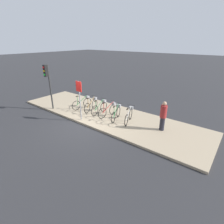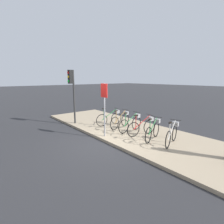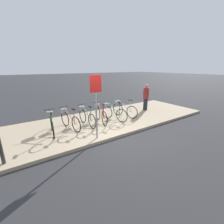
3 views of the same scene
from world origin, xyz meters
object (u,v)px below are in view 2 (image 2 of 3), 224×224
at_px(parked_bicycle_0, 111,117).
at_px(traffic_light, 72,85).
at_px(parked_bicycle_5, 172,133).
at_px(parked_bicycle_3, 143,126).
at_px(parked_bicycle_4, 153,129).
at_px(parked_bicycle_1, 121,120).
at_px(sign_post, 104,101).
at_px(parked_bicycle_2, 132,123).

xyz_separation_m(parked_bicycle_0, traffic_light, (-1.65, -1.48, 1.76)).
bearing_deg(parked_bicycle_0, parked_bicycle_5, 1.79).
xyz_separation_m(parked_bicycle_3, parked_bicycle_4, (0.67, -0.11, 0.00)).
relative_size(parked_bicycle_1, sign_post, 0.67).
bearing_deg(parked_bicycle_4, parked_bicycle_3, 170.46).
bearing_deg(parked_bicycle_1, parked_bicycle_4, -3.68).
height_order(parked_bicycle_0, parked_bicycle_2, same).
xyz_separation_m(parked_bicycle_0, parked_bicycle_4, (2.98, -0.04, 0.00)).
distance_m(parked_bicycle_4, traffic_light, 5.16).
height_order(parked_bicycle_5, sign_post, sign_post).
xyz_separation_m(parked_bicycle_0, parked_bicycle_3, (2.31, 0.08, 0.00)).
height_order(parked_bicycle_3, parked_bicycle_5, same).
xyz_separation_m(parked_bicycle_1, parked_bicycle_3, (1.55, -0.03, 0.00)).
xyz_separation_m(parked_bicycle_4, traffic_light, (-4.63, -1.44, 1.76)).
distance_m(parked_bicycle_5, traffic_light, 5.93).
distance_m(parked_bicycle_1, parked_bicycle_3, 1.55).
distance_m(parked_bicycle_1, parked_bicycle_2, 0.80).
xyz_separation_m(parked_bicycle_4, parked_bicycle_5, (0.80, 0.16, 0.00)).
relative_size(parked_bicycle_2, parked_bicycle_5, 1.04).
bearing_deg(sign_post, parked_bicycle_0, 133.00).
height_order(parked_bicycle_2, traffic_light, traffic_light).
height_order(parked_bicycle_0, parked_bicycle_5, same).
bearing_deg(parked_bicycle_5, traffic_light, -163.62).
distance_m(parked_bicycle_0, parked_bicycle_1, 0.77).
bearing_deg(parked_bicycle_1, parked_bicycle_2, -1.90).
bearing_deg(parked_bicycle_1, traffic_light, -146.63).
xyz_separation_m(parked_bicycle_0, parked_bicycle_1, (0.76, 0.11, 0.00)).
bearing_deg(parked_bicycle_0, parked_bicycle_2, 2.91).
distance_m(parked_bicycle_2, parked_bicycle_5, 2.23).
bearing_deg(parked_bicycle_2, traffic_light, -154.07).
height_order(parked_bicycle_2, parked_bicycle_3, same).
relative_size(parked_bicycle_1, parked_bicycle_3, 0.99).
bearing_deg(sign_post, parked_bicycle_4, 39.87).
bearing_deg(parked_bicycle_3, parked_bicycle_4, -9.54).
xyz_separation_m(parked_bicycle_5, sign_post, (-2.46, -1.54, 1.18)).
bearing_deg(parked_bicycle_4, traffic_light, -162.70).
height_order(parked_bicycle_1, parked_bicycle_2, same).
relative_size(parked_bicycle_0, parked_bicycle_2, 0.99).
height_order(parked_bicycle_4, traffic_light, traffic_light).
relative_size(parked_bicycle_3, traffic_light, 0.53).
bearing_deg(parked_bicycle_5, sign_post, -147.98).
distance_m(parked_bicycle_2, parked_bicycle_3, 0.75).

